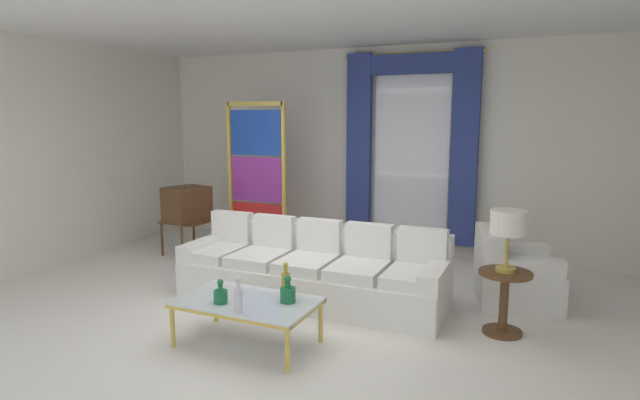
% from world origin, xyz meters
% --- Properties ---
extents(ground_plane, '(16.00, 16.00, 0.00)m').
position_xyz_m(ground_plane, '(0.00, 0.00, 0.00)').
color(ground_plane, white).
extents(wall_rear, '(8.00, 0.12, 3.00)m').
position_xyz_m(wall_rear, '(0.00, 3.06, 1.50)').
color(wall_rear, white).
rests_on(wall_rear, ground).
extents(wall_left, '(0.12, 7.00, 3.00)m').
position_xyz_m(wall_left, '(-3.66, 0.60, 1.50)').
color(wall_left, white).
rests_on(wall_left, ground).
extents(ceiling_slab, '(8.00, 7.60, 0.04)m').
position_xyz_m(ceiling_slab, '(0.00, 0.80, 3.02)').
color(ceiling_slab, white).
extents(curtained_window, '(2.00, 0.17, 2.70)m').
position_xyz_m(curtained_window, '(0.55, 2.89, 1.74)').
color(curtained_window, white).
rests_on(curtained_window, ground).
extents(couch_white_long, '(2.93, 0.96, 0.86)m').
position_xyz_m(couch_white_long, '(0.11, 0.56, 0.31)').
color(couch_white_long, white).
rests_on(couch_white_long, ground).
extents(coffee_table, '(1.21, 0.71, 0.41)m').
position_xyz_m(coffee_table, '(0.08, -0.75, 0.38)').
color(coffee_table, silver).
rests_on(coffee_table, ground).
extents(bottle_blue_decanter, '(0.06, 0.06, 0.30)m').
position_xyz_m(bottle_blue_decanter, '(0.17, -1.02, 0.53)').
color(bottle_blue_decanter, silver).
rests_on(bottle_blue_decanter, coffee_table).
extents(bottle_crystal_tall, '(0.13, 0.13, 0.24)m').
position_xyz_m(bottle_crystal_tall, '(0.43, -0.65, 0.49)').
color(bottle_crystal_tall, '#196B3D').
rests_on(bottle_crystal_tall, coffee_table).
extents(bottle_amber_squat, '(0.08, 0.08, 0.31)m').
position_xyz_m(bottle_amber_squat, '(0.34, -0.52, 0.53)').
color(bottle_amber_squat, gold).
rests_on(bottle_amber_squat, coffee_table).
extents(bottle_ruby_flask, '(0.12, 0.12, 0.21)m').
position_xyz_m(bottle_ruby_flask, '(-0.09, -0.90, 0.48)').
color(bottle_ruby_flask, '#196B3D').
rests_on(bottle_ruby_flask, coffee_table).
extents(vintage_tv, '(0.64, 0.70, 1.35)m').
position_xyz_m(vintage_tv, '(-2.34, 1.48, 0.73)').
color(vintage_tv, brown).
rests_on(vintage_tv, ground).
extents(armchair_white, '(0.99, 0.98, 0.80)m').
position_xyz_m(armchair_white, '(2.11, 1.33, 0.29)').
color(armchair_white, white).
rests_on(armchair_white, ground).
extents(stained_glass_divider, '(0.95, 0.05, 2.20)m').
position_xyz_m(stained_glass_divider, '(-1.45, 1.95, 1.06)').
color(stained_glass_divider, gold).
rests_on(stained_glass_divider, ground).
extents(peacock_figurine, '(0.44, 0.60, 0.50)m').
position_xyz_m(peacock_figurine, '(-0.93, 1.65, 0.22)').
color(peacock_figurine, beige).
rests_on(peacock_figurine, ground).
extents(round_side_table, '(0.48, 0.48, 0.59)m').
position_xyz_m(round_side_table, '(2.11, 0.43, 0.36)').
color(round_side_table, brown).
rests_on(round_side_table, ground).
extents(table_lamp_brass, '(0.32, 0.32, 0.57)m').
position_xyz_m(table_lamp_brass, '(2.11, 0.43, 1.03)').
color(table_lamp_brass, '#B29338').
rests_on(table_lamp_brass, round_side_table).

